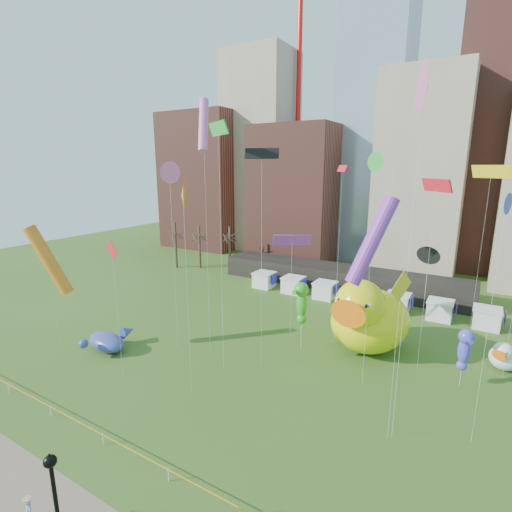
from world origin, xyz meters
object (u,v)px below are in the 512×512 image
Objects in this scene: small_duck at (505,356)px; seahorse_green at (302,300)px; big_duck at (368,317)px; seahorse_purple at (464,346)px; lamppost at (55,494)px; whale_inflatable at (108,341)px.

seahorse_green is at bearing -141.11° from small_duck.
big_duck is 9.09m from seahorse_purple.
seahorse_green is at bearing 87.94° from lamppost.
big_duck reaches higher than small_duck.
seahorse_green is 14.74m from seahorse_purple.
small_duck reaches higher than whale_inflatable.
seahorse_green reaches higher than seahorse_purple.
big_duck reaches higher than lamppost.
seahorse_green is 20.34m from whale_inflatable.
seahorse_green is 25.83m from lamppost.
big_duck is 1.51× the size of seahorse_green.
big_duck is at bearing 36.64° from whale_inflatable.
small_duck is at bearing 31.27° from whale_inflatable.
whale_inflatable is (-31.61, -11.03, -2.77)m from seahorse_purple.
whale_inflatable is (-22.84, -13.43, -2.74)m from big_duck.
seahorse_green is 1.25× the size of lamppost.
lamppost is (-18.89, -31.81, 2.19)m from small_duck.
whale_inflatable is at bearing -133.21° from seahorse_green.
seahorse_green is at bearing 160.50° from seahorse_purple.
lamppost is at bearing -100.49° from small_duck.
big_duck is 2.07× the size of seahorse_purple.
seahorse_purple is (-3.33, -5.32, 2.40)m from small_duck.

